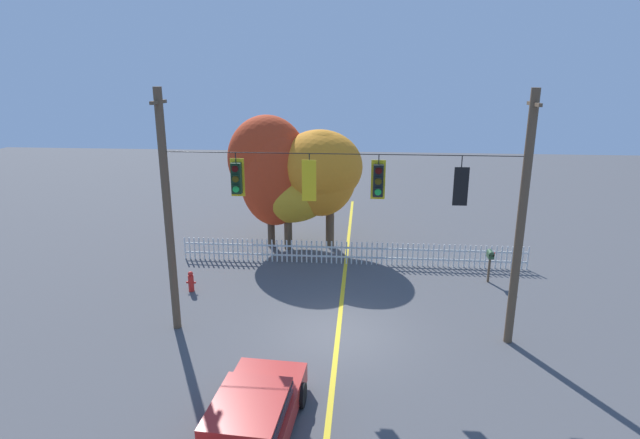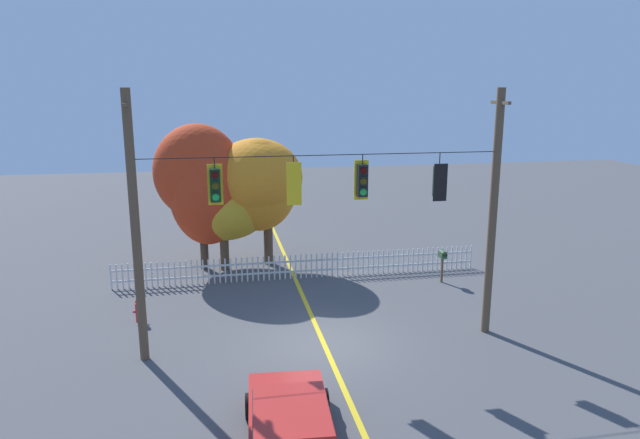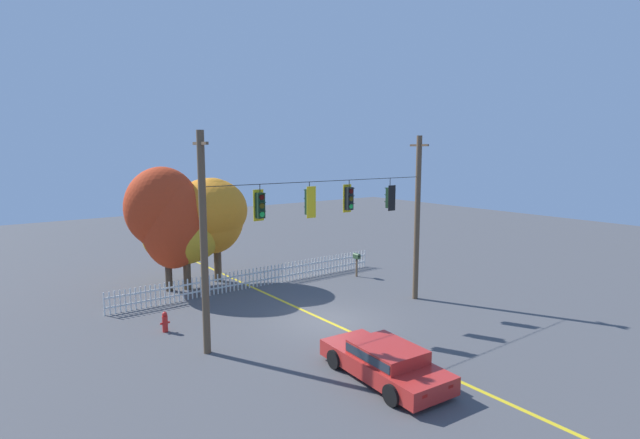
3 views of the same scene
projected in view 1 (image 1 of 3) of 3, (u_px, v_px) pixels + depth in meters
ground at (338, 334)px, 16.84m from camera, size 80.00×80.00×0.00m
lane_centerline_stripe at (338, 334)px, 16.84m from camera, size 0.16×36.00×0.01m
signal_support_span at (339, 217)px, 15.73m from camera, size 11.13×1.10×7.88m
traffic_signal_northbound_secondary at (237, 178)px, 15.68m from camera, size 0.43×0.38×1.38m
traffic_signal_eastbound_side at (309, 180)px, 15.48m from camera, size 0.43×0.38×1.43m
traffic_signal_northbound_primary at (378, 180)px, 15.32m from camera, size 0.43×0.38×1.38m
traffic_signal_westbound_side at (460, 185)px, 15.13m from camera, size 0.43×0.38×1.47m
white_picket_fence at (352, 253)px, 22.86m from camera, size 15.35×0.06×1.04m
autumn_maple_near_fence at (271, 169)px, 24.31m from camera, size 3.90×3.55×6.39m
autumn_maple_mid at (291, 188)px, 24.49m from camera, size 4.14×3.47×4.96m
autumn_oak_far_east at (320, 170)px, 23.96m from camera, size 4.02×3.84×5.76m
parked_car at (250, 419)px, 11.78m from camera, size 2.26×4.73×1.15m
fire_hydrant at (191, 281)px, 20.03m from camera, size 0.38×0.22×0.83m
roadside_mailbox at (490, 256)px, 20.73m from camera, size 0.25×0.44×1.36m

